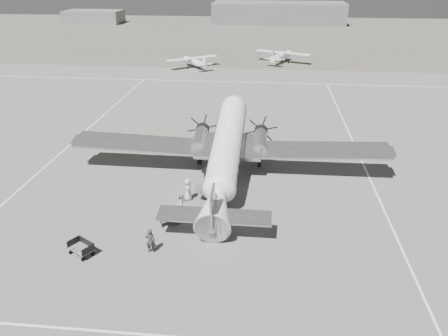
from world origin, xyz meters
TOP-DOWN VIEW (x-y plane):
  - ground at (0.00, 0.00)m, footprint 260.00×260.00m
  - taxi_line_right at (12.00, 0.00)m, footprint 0.15×80.00m
  - taxi_line_left at (-18.00, 10.00)m, footprint 0.15×60.00m
  - taxi_line_horizon at (0.00, 40.00)m, footprint 90.00×0.15m
  - grass_infield at (0.00, 95.00)m, footprint 260.00×90.00m
  - hangar_main at (5.00, 120.00)m, footprint 42.00×14.00m
  - shed_secondary at (-55.00, 115.00)m, footprint 18.00×10.00m
  - dc3_airliner at (-0.68, 3.96)m, footprint 29.02×20.16m
  - light_plane_left at (-11.14, 49.72)m, footprint 13.08×12.73m
  - light_plane_right at (5.02, 56.11)m, footprint 13.92×12.81m
  - baggage_cart_near at (-4.19, -3.35)m, footprint 1.85×1.62m
  - baggage_cart_far at (-9.07, -7.72)m, footprint 2.06×1.90m
  - ground_crew at (-4.62, -6.95)m, footprint 0.67×0.47m
  - ramp_agent at (-3.45, -1.86)m, footprint 0.95×1.06m
  - passenger at (-3.42, 0.27)m, footprint 0.71×0.99m

SIDE VIEW (x-z plane):
  - ground at x=0.00m, z-range 0.00..0.00m
  - grass_infield at x=0.00m, z-range 0.00..0.01m
  - taxi_line_right at x=12.00m, z-range 0.00..0.01m
  - taxi_line_left at x=-18.00m, z-range 0.00..0.01m
  - taxi_line_horizon at x=0.00m, z-range 0.00..0.01m
  - baggage_cart_near at x=-4.19m, z-range 0.00..0.87m
  - baggage_cart_far at x=-9.07m, z-range 0.00..0.95m
  - ground_crew at x=-4.62m, z-range 0.00..1.76m
  - ramp_agent at x=-3.45m, z-range 0.00..1.79m
  - passenger at x=-3.42m, z-range 0.00..1.87m
  - light_plane_left at x=-11.14m, z-range 0.00..2.11m
  - light_plane_right at x=5.02m, z-range 0.00..2.33m
  - shed_secondary at x=-55.00m, z-range 0.00..4.00m
  - dc3_airliner at x=-0.68m, z-range 0.00..5.52m
  - hangar_main at x=5.00m, z-range 0.00..6.60m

